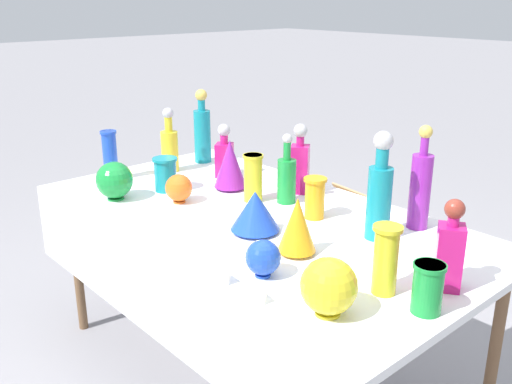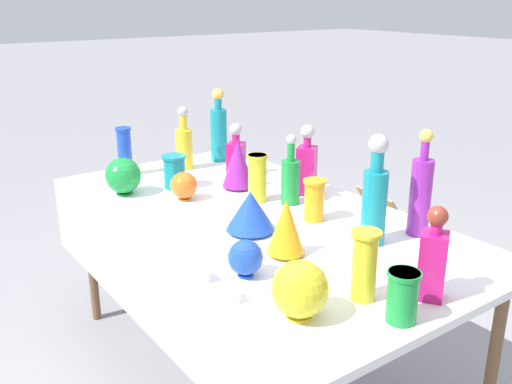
{
  "view_description": "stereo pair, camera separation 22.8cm",
  "coord_description": "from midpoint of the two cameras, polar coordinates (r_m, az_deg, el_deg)",
  "views": [
    {
      "loc": [
        1.61,
        -1.44,
        1.61
      ],
      "look_at": [
        0.0,
        0.0,
        0.86
      ],
      "focal_mm": 40.0,
      "sensor_mm": 36.0,
      "label": 1
    },
    {
      "loc": [
        1.75,
        -1.26,
        1.61
      ],
      "look_at": [
        0.0,
        0.0,
        0.86
      ],
      "focal_mm": 40.0,
      "sensor_mm": 36.0,
      "label": 2
    }
  ],
  "objects": [
    {
      "name": "display_table",
      "position": [
        2.31,
        2.04,
        -3.92
      ],
      "size": [
        1.92,
        1.03,
        0.76
      ],
      "color": "white",
      "rests_on": "ground"
    },
    {
      "name": "tall_bottle_4",
      "position": [
        3.05,
        -1.61,
        6.16
      ],
      "size": [
        0.09,
        0.09,
        0.39
      ],
      "color": "teal",
      "rests_on": "display_table"
    },
    {
      "name": "fluted_vase_1",
      "position": [
        2.13,
        2.5,
        -1.93
      ],
      "size": [
        0.19,
        0.19,
        0.16
      ],
      "color": "blue",
      "rests_on": "display_table"
    },
    {
      "name": "tall_bottle_3",
      "position": [
        2.42,
        6.17,
        1.34
      ],
      "size": [
        0.08,
        0.08,
        0.3
      ],
      "color": "#198C38",
      "rests_on": "display_table"
    },
    {
      "name": "square_decanter_1",
      "position": [
        1.76,
        20.89,
        -6.27
      ],
      "size": [
        0.11,
        0.11,
        0.29
      ],
      "color": "#C61972",
      "rests_on": "display_table"
    },
    {
      "name": "ground_plane",
      "position": [
        2.69,
        2.55,
        -17.64
      ],
      "size": [
        40.0,
        40.0,
        0.0
      ],
      "primitive_type": "plane",
      "color": "gray"
    },
    {
      "name": "slender_vase_5",
      "position": [
        1.7,
        14.63,
        -6.99
      ],
      "size": [
        0.09,
        0.09,
        0.22
      ],
      "color": "yellow",
      "rests_on": "display_table"
    },
    {
      "name": "round_bowl_0",
      "position": [
        2.47,
        -4.62,
        0.61
      ],
      "size": [
        0.12,
        0.12,
        0.13
      ],
      "color": "orange",
      "rests_on": "display_table"
    },
    {
      "name": "tall_bottle_1",
      "position": [
        2.07,
        14.91,
        -0.53
      ],
      "size": [
        0.09,
        0.09,
        0.4
      ],
      "color": "teal",
      "rests_on": "display_table"
    },
    {
      "name": "tall_bottle_0",
      "position": [
        2.2,
        19.03,
        -0.09
      ],
      "size": [
        0.08,
        0.08,
        0.4
      ],
      "color": "purple",
      "rests_on": "display_table"
    },
    {
      "name": "round_bowl_1",
      "position": [
        2.57,
        -10.7,
        1.57
      ],
      "size": [
        0.16,
        0.16,
        0.17
      ],
      "color": "#198C38",
      "rests_on": "display_table"
    },
    {
      "name": "slender_vase_3",
      "position": [
        2.63,
        -5.73,
        2.13
      ],
      "size": [
        0.11,
        0.11,
        0.15
      ],
      "color": "teal",
      "rests_on": "display_table"
    },
    {
      "name": "slender_vase_1",
      "position": [
        2.44,
        2.81,
        1.51
      ],
      "size": [
        0.09,
        0.09,
        0.21
      ],
      "color": "yellow",
      "rests_on": "display_table"
    },
    {
      "name": "price_tag_center",
      "position": [
        1.8,
        -1.5,
        -8.2
      ],
      "size": [
        0.06,
        0.02,
        0.04
      ],
      "primitive_type": "cube",
      "rotation": [
        -0.21,
        0.0,
        -0.11
      ],
      "color": "white",
      "rests_on": "display_table"
    },
    {
      "name": "square_decanter_2",
      "position": [
        2.79,
        0.32,
        3.85
      ],
      "size": [
        0.11,
        0.11,
        0.26
      ],
      "color": "#C61972",
      "rests_on": "display_table"
    },
    {
      "name": "slender_vase_2",
      "position": [
        1.64,
        18.41,
        -9.82
      ],
      "size": [
        0.09,
        0.09,
        0.15
      ],
      "color": "#198C38",
      "rests_on": "display_table"
    },
    {
      "name": "fluted_vase_0",
      "position": [
        1.94,
        6.4,
        -3.51
      ],
      "size": [
        0.13,
        0.13,
        0.2
      ],
      "color": "orange",
      "rests_on": "display_table"
    },
    {
      "name": "price_tag_left",
      "position": [
        1.69,
        1.88,
        -10.33
      ],
      "size": [
        0.06,
        0.03,
        0.04
      ],
      "primitive_type": "cube",
      "rotation": [
        -0.21,
        0.0,
        -0.21
      ],
      "color": "white",
      "rests_on": "display_table"
    },
    {
      "name": "round_bowl_3",
      "position": [
        1.8,
        2.57,
        -6.65
      ],
      "size": [
        0.11,
        0.11,
        0.12
      ],
      "color": "blue",
      "rests_on": "display_table"
    },
    {
      "name": "slender_vase_4",
      "position": [
        2.26,
        8.74,
        -0.7
      ],
      "size": [
        0.09,
        0.09,
        0.17
      ],
      "color": "orange",
      "rests_on": "display_table"
    },
    {
      "name": "round_bowl_2",
      "position": [
        1.59,
        8.57,
        -9.7
      ],
      "size": [
        0.16,
        0.16,
        0.17
      ],
      "color": "yellow",
      "rests_on": "display_table"
    },
    {
      "name": "tall_bottle_2",
      "position": [
        2.92,
        -4.99,
        4.75
      ],
      "size": [
        0.09,
        0.09,
        0.32
      ],
      "color": "yellow",
      "rests_on": "display_table"
    },
    {
      "name": "cardboard_box_behind_left",
      "position": [
        3.7,
        12.37,
        -4.13
      ],
      "size": [
        0.44,
        0.41,
        0.43
      ],
      "color": "tan",
      "rests_on": "ground"
    },
    {
      "name": "square_decanter_0",
      "position": [
        2.54,
        7.66,
        2.71
      ],
      "size": [
        0.11,
        0.11,
        0.32
      ],
      "color": "#C61972",
      "rests_on": "display_table"
    },
    {
      "name": "fluted_vase_2",
      "position": [
        2.6,
        0.7,
        2.88
      ],
      "size": [
        0.15,
        0.15,
        0.23
      ],
      "color": "purple",
      "rests_on": "display_table"
    },
    {
      "name": "slender_vase_0",
      "position": [
        2.85,
        -10.8,
        4.1
      ],
      "size": [
        0.08,
        0.08,
        0.24
      ],
      "color": "blue",
      "rests_on": "display_table"
    }
  ]
}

